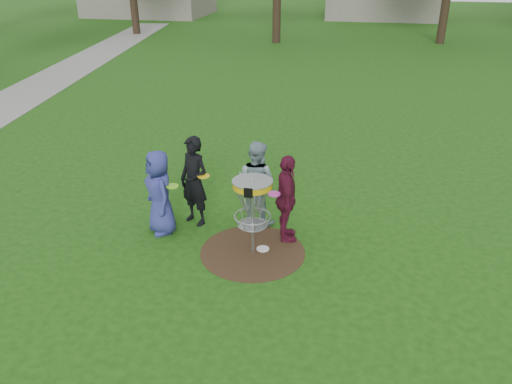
% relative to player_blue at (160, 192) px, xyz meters
% --- Properties ---
extents(ground, '(100.00, 100.00, 0.00)m').
position_rel_player_blue_xyz_m(ground, '(1.76, -0.39, -0.78)').
color(ground, '#19470F').
rests_on(ground, ground).
extents(dirt_patch, '(1.80, 1.80, 0.01)m').
position_rel_player_blue_xyz_m(dirt_patch, '(1.76, -0.39, -0.78)').
color(dirt_patch, '#47331E').
rests_on(dirt_patch, ground).
extents(concrete_path, '(7.75, 39.92, 0.02)m').
position_rel_player_blue_xyz_m(concrete_path, '(-8.24, 7.61, -0.77)').
color(concrete_path, '#9E9E99').
rests_on(concrete_path, ground).
extents(player_blue, '(0.87, 0.91, 1.57)m').
position_rel_player_blue_xyz_m(player_blue, '(0.00, 0.00, 0.00)').
color(player_blue, navy).
rests_on(player_blue, ground).
extents(player_black, '(0.74, 0.64, 1.70)m').
position_rel_player_blue_xyz_m(player_black, '(0.51, 0.44, 0.07)').
color(player_black, black).
rests_on(player_black, ground).
extents(player_grey, '(0.95, 0.85, 1.60)m').
position_rel_player_blue_xyz_m(player_grey, '(1.61, 0.72, 0.02)').
color(player_grey, '#809BA5').
rests_on(player_grey, ground).
extents(player_maroon, '(0.57, 0.99, 1.59)m').
position_rel_player_blue_xyz_m(player_maroon, '(2.25, 0.15, 0.01)').
color(player_maroon, '#5A142B').
rests_on(player_maroon, ground).
extents(disc_on_grass, '(0.22, 0.22, 0.02)m').
position_rel_player_blue_xyz_m(disc_on_grass, '(1.92, -0.28, -0.77)').
color(disc_on_grass, white).
rests_on(disc_on_grass, ground).
extents(disc_golf_basket, '(0.66, 0.67, 1.38)m').
position_rel_player_blue_xyz_m(disc_golf_basket, '(1.76, -0.39, 0.24)').
color(disc_golf_basket, '#9EA0A5').
rests_on(disc_golf_basket, ground).
extents(held_discs, '(2.01, 0.72, 0.10)m').
position_rel_player_blue_xyz_m(held_discs, '(1.18, 0.15, 0.21)').
color(held_discs, '#8BF41B').
rests_on(held_discs, ground).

